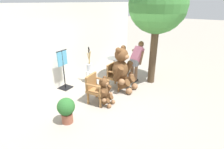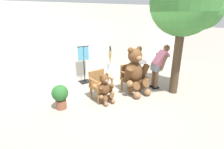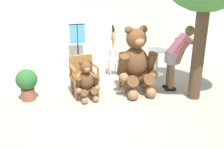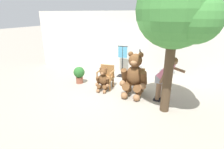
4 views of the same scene
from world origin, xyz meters
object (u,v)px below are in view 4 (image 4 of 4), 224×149
at_px(wooden_chair_left, 106,76).
at_px(patio_tree, 178,12).
at_px(brush_bucket, 139,67).
at_px(clothing_display_stand, 122,61).
at_px(teddy_bear_small, 103,80).
at_px(white_stool, 139,74).
at_px(wooden_chair_right, 136,80).
at_px(round_side_table, 166,78).
at_px(teddy_bear_large, 134,75).
at_px(potted_plant, 79,74).
at_px(person_visitor, 165,75).

relative_size(wooden_chair_left, patio_tree, 0.23).
distance_m(brush_bucket, clothing_display_stand, 0.97).
xyz_separation_m(teddy_bear_small, white_stool, (1.02, 1.33, -0.07)).
distance_m(wooden_chair_right, round_side_table, 1.18).
relative_size(teddy_bear_small, white_stool, 1.88).
height_order(brush_bucket, patio_tree, patio_tree).
bearing_deg(white_stool, teddy_bear_large, -84.85).
height_order(wooden_chair_left, brush_bucket, brush_bucket).
bearing_deg(clothing_display_stand, potted_plant, -133.36).
bearing_deg(wooden_chair_right, person_visitor, -20.08).
height_order(teddy_bear_large, clothing_display_stand, teddy_bear_large).
height_order(round_side_table, clothing_display_stand, clothing_display_stand).
distance_m(wooden_chair_right, clothing_display_stand, 1.79).
distance_m(wooden_chair_left, clothing_display_stand, 1.51).
bearing_deg(white_stool, person_visitor, -51.97).
bearing_deg(clothing_display_stand, brush_bucket, -27.13).
height_order(teddy_bear_large, potted_plant, teddy_bear_large).
bearing_deg(person_visitor, white_stool, 128.03).
height_order(teddy_bear_small, patio_tree, patio_tree).
relative_size(white_stool, clothing_display_stand, 0.34).
xyz_separation_m(teddy_bear_small, potted_plant, (-1.20, 0.33, -0.03)).
distance_m(wooden_chair_left, round_side_table, 2.23).
height_order(wooden_chair_right, white_stool, wooden_chair_right).
distance_m(white_stool, brush_bucket, 0.29).
distance_m(brush_bucket, round_side_table, 1.19).
bearing_deg(round_side_table, wooden_chair_left, -163.24).
bearing_deg(clothing_display_stand, round_side_table, -23.08).
relative_size(patio_tree, potted_plant, 5.46).
bearing_deg(patio_tree, brush_bucket, 122.63).
relative_size(patio_tree, clothing_display_stand, 2.72).
relative_size(teddy_bear_large, patio_tree, 0.41).
bearing_deg(clothing_display_stand, person_visitor, -43.26).
relative_size(teddy_bear_large, person_visitor, 1.02).
distance_m(teddy_bear_large, clothing_display_stand, 2.00).
distance_m(patio_tree, clothing_display_stand, 3.82).
xyz_separation_m(teddy_bear_large, teddy_bear_small, (-1.13, -0.03, -0.31)).
xyz_separation_m(teddy_bear_small, person_visitor, (2.11, -0.07, 0.47)).
bearing_deg(brush_bucket, potted_plant, -155.81).
xyz_separation_m(teddy_bear_large, potted_plant, (-2.33, 0.31, -0.34)).
height_order(white_stool, clothing_display_stand, clothing_display_stand).
xyz_separation_m(person_visitor, potted_plant, (-3.30, 0.40, -0.49)).
bearing_deg(round_side_table, white_stool, 160.22).
relative_size(wooden_chair_left, teddy_bear_large, 0.57).
distance_m(patio_tree, potted_plant, 4.32).
bearing_deg(patio_tree, wooden_chair_left, 157.14).
bearing_deg(round_side_table, teddy_bear_small, -156.35).
bearing_deg(teddy_bear_large, patio_tree, -31.29).
bearing_deg(white_stool, clothing_display_stand, 152.88).
height_order(teddy_bear_large, round_side_table, teddy_bear_large).
bearing_deg(clothing_display_stand, teddy_bear_small, -95.07).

